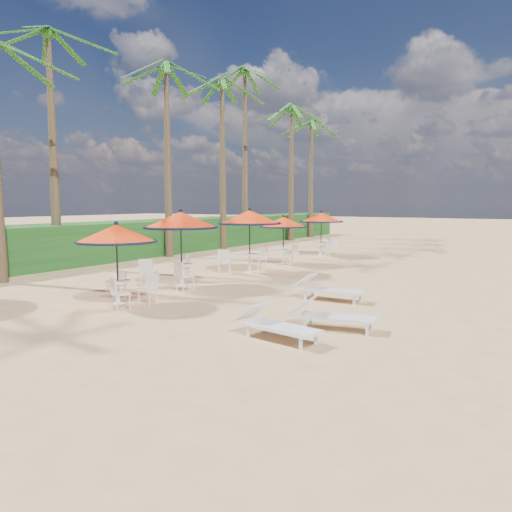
{
  "coord_description": "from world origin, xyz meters",
  "views": [
    {
      "loc": [
        5.47,
        -9.16,
        2.79
      ],
      "look_at": [
        -2.25,
        3.22,
        1.2
      ],
      "focal_mm": 35.0,
      "sensor_mm": 36.0,
      "label": 1
    }
  ],
  "objects_px": {
    "lounger_mid": "(329,315)",
    "lounger_far": "(325,288)",
    "station_4": "(322,223)",
    "station_3": "(284,226)",
    "station_1": "(179,229)",
    "station_2": "(249,223)",
    "station_0": "(118,244)",
    "lounger_near": "(274,324)"
  },
  "relations": [
    {
      "from": "station_0",
      "to": "lounger_near",
      "type": "bearing_deg",
      "value": -8.28
    },
    {
      "from": "lounger_mid",
      "to": "lounger_far",
      "type": "xyz_separation_m",
      "value": [
        -1.4,
        2.96,
        0.02
      ]
    },
    {
      "from": "station_0",
      "to": "station_4",
      "type": "bearing_deg",
      "value": 91.97
    },
    {
      "from": "station_2",
      "to": "lounger_near",
      "type": "distance_m",
      "value": 9.77
    },
    {
      "from": "station_3",
      "to": "station_4",
      "type": "relative_size",
      "value": 0.93
    },
    {
      "from": "station_3",
      "to": "station_4",
      "type": "xyz_separation_m",
      "value": [
        -0.01,
        4.14,
        0.02
      ]
    },
    {
      "from": "station_3",
      "to": "lounger_near",
      "type": "relative_size",
      "value": 1.11
    },
    {
      "from": "station_3",
      "to": "station_4",
      "type": "bearing_deg",
      "value": 90.18
    },
    {
      "from": "station_4",
      "to": "lounger_far",
      "type": "height_order",
      "value": "station_4"
    },
    {
      "from": "station_1",
      "to": "lounger_far",
      "type": "distance_m",
      "value": 5.32
    },
    {
      "from": "station_0",
      "to": "lounger_near",
      "type": "distance_m",
      "value": 5.49
    },
    {
      "from": "station_2",
      "to": "lounger_far",
      "type": "height_order",
      "value": "station_2"
    },
    {
      "from": "lounger_far",
      "to": "lounger_mid",
      "type": "bearing_deg",
      "value": -66.71
    },
    {
      "from": "station_2",
      "to": "lounger_mid",
      "type": "xyz_separation_m",
      "value": [
        6.25,
        -6.47,
        -1.65
      ]
    },
    {
      "from": "station_0",
      "to": "station_2",
      "type": "relative_size",
      "value": 0.88
    },
    {
      "from": "lounger_far",
      "to": "lounger_near",
      "type": "bearing_deg",
      "value": -81.82
    },
    {
      "from": "station_0",
      "to": "station_3",
      "type": "distance_m",
      "value": 10.16
    },
    {
      "from": "station_4",
      "to": "lounger_near",
      "type": "distance_m",
      "value": 16.19
    },
    {
      "from": "lounger_mid",
      "to": "lounger_far",
      "type": "distance_m",
      "value": 3.27
    },
    {
      "from": "station_1",
      "to": "lounger_mid",
      "type": "xyz_separation_m",
      "value": [
        6.48,
        -2.6,
        -1.57
      ]
    },
    {
      "from": "station_3",
      "to": "station_1",
      "type": "bearing_deg",
      "value": -90.88
    },
    {
      "from": "station_1",
      "to": "station_2",
      "type": "xyz_separation_m",
      "value": [
        0.23,
        3.87,
        0.08
      ]
    },
    {
      "from": "station_1",
      "to": "station_4",
      "type": "height_order",
      "value": "station_1"
    },
    {
      "from": "station_1",
      "to": "station_4",
      "type": "xyz_separation_m",
      "value": [
        0.09,
        11.11,
        -0.17
      ]
    },
    {
      "from": "station_4",
      "to": "lounger_mid",
      "type": "bearing_deg",
      "value": -65.03
    },
    {
      "from": "station_0",
      "to": "station_2",
      "type": "height_order",
      "value": "station_2"
    },
    {
      "from": "station_1",
      "to": "station_3",
      "type": "distance_m",
      "value": 6.98
    },
    {
      "from": "lounger_far",
      "to": "station_3",
      "type": "bearing_deg",
      "value": 124.91
    },
    {
      "from": "station_2",
      "to": "lounger_near",
      "type": "xyz_separation_m",
      "value": [
        5.63,
        -7.81,
        -1.64
      ]
    },
    {
      "from": "station_2",
      "to": "station_3",
      "type": "distance_m",
      "value": 3.12
    },
    {
      "from": "lounger_near",
      "to": "lounger_far",
      "type": "bearing_deg",
      "value": 110.43
    },
    {
      "from": "station_1",
      "to": "station_2",
      "type": "height_order",
      "value": "station_2"
    },
    {
      "from": "station_1",
      "to": "station_4",
      "type": "bearing_deg",
      "value": 89.52
    },
    {
      "from": "station_0",
      "to": "station_4",
      "type": "height_order",
      "value": "station_4"
    },
    {
      "from": "station_4",
      "to": "station_0",
      "type": "bearing_deg",
      "value": -88.03
    },
    {
      "from": "station_2",
      "to": "station_3",
      "type": "xyz_separation_m",
      "value": [
        -0.12,
        3.1,
        -0.27
      ]
    },
    {
      "from": "station_2",
      "to": "station_4",
      "type": "bearing_deg",
      "value": 91.06
    },
    {
      "from": "lounger_mid",
      "to": "lounger_far",
      "type": "height_order",
      "value": "lounger_far"
    },
    {
      "from": "station_4",
      "to": "lounger_far",
      "type": "bearing_deg",
      "value": -65.13
    },
    {
      "from": "station_0",
      "to": "station_4",
      "type": "distance_m",
      "value": 14.3
    },
    {
      "from": "station_2",
      "to": "lounger_near",
      "type": "bearing_deg",
      "value": -54.23
    },
    {
      "from": "lounger_mid",
      "to": "lounger_far",
      "type": "relative_size",
      "value": 0.96
    }
  ]
}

